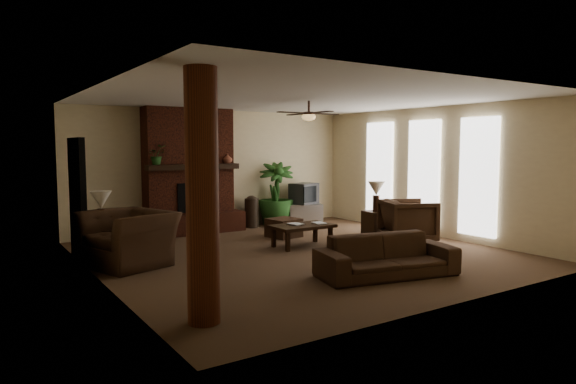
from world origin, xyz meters
TOP-DOWN VIEW (x-y plane):
  - room_shell at (0.00, 0.00)m, footprint 7.00×7.00m
  - fireplace at (-0.80, 3.22)m, footprint 2.40×0.70m
  - windows at (3.45, 0.20)m, footprint 0.08×3.65m
  - log_column at (-2.95, -2.40)m, footprint 0.36×0.36m
  - doorway at (-3.44, 1.80)m, footprint 0.10×1.00m
  - ceiling_fan at (0.40, 0.30)m, footprint 1.35×1.35m
  - sofa at (0.18, -2.03)m, footprint 2.19×1.05m
  - armchair_left at (-2.86, 0.83)m, footprint 1.28×1.58m
  - armchair_right at (2.39, -0.36)m, footprint 1.19×1.22m
  - coffee_table at (0.41, 0.52)m, footprint 1.20×0.70m
  - ottoman at (0.68, 1.60)m, footprint 0.69×0.69m
  - tv_stand at (2.14, 2.91)m, footprint 0.97×0.76m
  - tv at (2.17, 2.96)m, footprint 0.78×0.70m
  - floor_vase at (0.74, 3.13)m, footprint 0.34×0.34m
  - floor_plant at (1.41, 3.11)m, footprint 1.44×1.78m
  - side_table_left at (-3.15, 1.41)m, footprint 0.65×0.65m
  - lamp_left at (-3.15, 1.37)m, footprint 0.42×0.42m
  - side_table_right at (2.42, 0.56)m, footprint 0.56×0.56m
  - lamp_right at (2.36, 0.53)m, footprint 0.36×0.36m
  - mantel_plant at (-1.61, 3.03)m, footprint 0.45×0.49m
  - mantel_vase at (0.04, 2.98)m, footprint 0.23×0.23m
  - book_a at (0.19, 0.57)m, footprint 0.22×0.04m
  - book_b at (0.67, 0.47)m, footprint 0.21×0.06m

SIDE VIEW (x-z plane):
  - ottoman at x=0.68m, z-range 0.00..0.40m
  - tv_stand at x=2.14m, z-range 0.00..0.50m
  - side_table_left at x=-3.15m, z-range 0.00..0.55m
  - side_table_right at x=2.42m, z-range 0.00..0.55m
  - coffee_table at x=0.41m, z-range 0.16..0.59m
  - sofa at x=0.18m, z-range 0.00..0.82m
  - floor_vase at x=0.74m, z-range 0.05..0.82m
  - floor_plant at x=1.41m, z-range 0.00..0.87m
  - armchair_right at x=2.39m, z-range 0.00..0.98m
  - book_a at x=0.19m, z-range 0.43..0.72m
  - book_b at x=0.67m, z-range 0.43..0.72m
  - armchair_left at x=-2.86m, z-range 0.00..1.19m
  - tv at x=2.17m, z-range 0.50..1.02m
  - lamp_left at x=-3.15m, z-range 0.68..1.33m
  - lamp_right at x=2.36m, z-range 0.68..1.33m
  - doorway at x=-3.44m, z-range 0.00..2.10m
  - fireplace at x=-0.80m, z-range -0.24..2.56m
  - windows at x=3.45m, z-range 0.17..2.53m
  - log_column at x=-2.95m, z-range 0.00..2.80m
  - room_shell at x=0.00m, z-range -2.10..4.90m
  - mantel_vase at x=0.04m, z-range 1.56..1.78m
  - mantel_plant at x=-1.61m, z-range 1.56..1.89m
  - ceiling_fan at x=0.40m, z-range 2.34..2.72m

